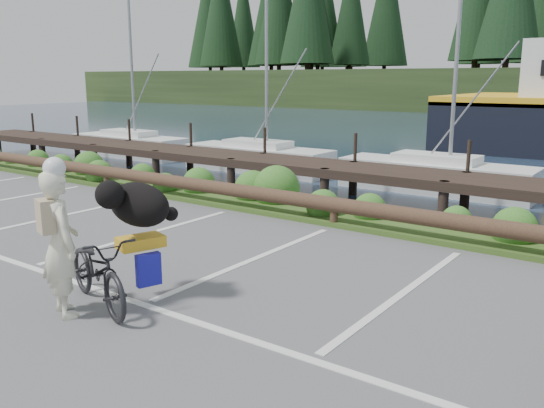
% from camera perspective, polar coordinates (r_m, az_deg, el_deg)
% --- Properties ---
extents(ground, '(72.00, 72.00, 0.00)m').
position_cam_1_polar(ground, '(8.08, -10.52, -8.92)').
color(ground, '#505052').
extents(vegetation_strip, '(34.00, 1.60, 0.10)m').
position_cam_1_polar(vegetation_strip, '(12.15, 7.77, -1.32)').
color(vegetation_strip, '#3D5B21').
rests_on(vegetation_strip, ground).
extents(log_rail, '(32.00, 0.30, 0.60)m').
position_cam_1_polar(log_rail, '(11.56, 6.12, -2.24)').
color(log_rail, '#443021').
rests_on(log_rail, ground).
extents(bicycle, '(1.98, 1.21, 0.98)m').
position_cam_1_polar(bicycle, '(7.77, -16.88, -6.29)').
color(bicycle, black).
rests_on(bicycle, ground).
extents(cyclist, '(0.78, 0.63, 1.84)m').
position_cam_1_polar(cyclist, '(7.53, -20.22, -3.71)').
color(cyclist, beige).
rests_on(cyclist, ground).
extents(dog, '(0.80, 1.13, 0.59)m').
position_cam_1_polar(dog, '(7.76, -13.06, -0.05)').
color(dog, black).
rests_on(dog, bicycle).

